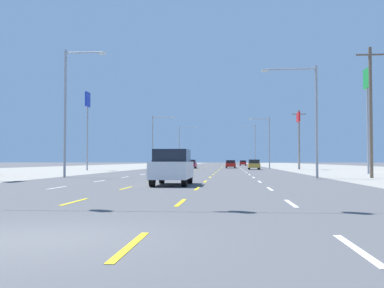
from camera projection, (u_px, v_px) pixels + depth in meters
ground_plane at (209, 169)px, 73.62m from camera, size 572.00×572.00×0.00m
lot_apron_left at (59, 169)px, 75.65m from camera, size 28.00×440.00×0.01m
lot_apron_right at (367, 169)px, 71.60m from camera, size 28.00×440.00×0.01m
lane_markings at (216, 166)px, 111.97m from camera, size 10.64×227.60×0.01m
signal_span_wire at (139, 34)px, 14.76m from camera, size 24.81×0.52×9.45m
suv_center_turn_nearest at (172, 167)px, 25.43m from camera, size 1.98×4.90×1.98m
suv_inner_left_near at (182, 163)px, 63.95m from camera, size 1.98×4.90×1.98m
sedan_far_left_mid at (158, 165)px, 67.62m from camera, size 1.80×4.50×1.46m
hatchback_far_right_midfar at (254, 164)px, 69.75m from camera, size 1.72×3.90×1.54m
hatchback_inner_left_far at (191, 164)px, 81.03m from camera, size 1.72×3.90×1.54m
sedan_inner_right_farther at (231, 164)px, 82.91m from camera, size 1.80×4.50×1.46m
sedan_inner_right_farthest at (231, 164)px, 96.61m from camera, size 1.80×4.50×1.46m
sedan_far_right_distant_a at (243, 163)px, 126.59m from camera, size 1.80×4.50×1.46m
pole_sign_left_row_1 at (88, 112)px, 64.68m from camera, size 0.24×1.80×11.06m
pole_sign_right_row_1 at (367, 93)px, 47.63m from camera, size 0.24×2.12×10.99m
pole_sign_right_row_2 at (298, 126)px, 70.45m from camera, size 0.24×2.41×8.81m
streetlight_left_row_0 at (69, 105)px, 37.59m from camera, size 3.45×0.26×10.52m
streetlight_right_row_0 at (310, 112)px, 35.97m from camera, size 4.36×0.26×8.86m
streetlight_left_row_1 at (155, 138)px, 80.19m from camera, size 4.04×0.26×9.23m
streetlight_right_row_1 at (267, 139)px, 78.59m from camera, size 3.65×0.26×8.86m
streetlight_left_row_2 at (181, 143)px, 122.84m from camera, size 4.94×0.26×10.58m
streetlight_right_row_2 at (254, 142)px, 121.26m from camera, size 4.31×0.26×10.93m
utility_pole_right_row_0 at (371, 110)px, 36.05m from camera, size 2.20×0.26×10.35m
utility_pole_right_row_1 at (299, 139)px, 73.96m from camera, size 2.20×0.26×9.51m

